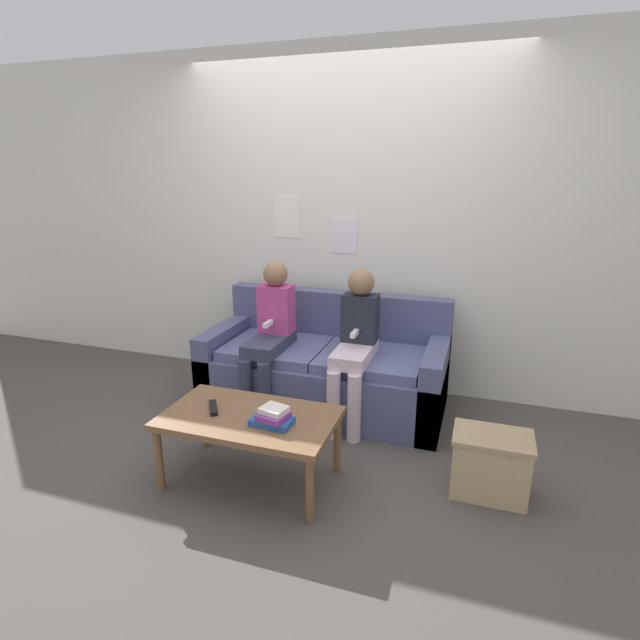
{
  "coord_description": "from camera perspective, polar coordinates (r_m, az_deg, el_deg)",
  "views": [
    {
      "loc": [
        1.05,
        -2.77,
        1.71
      ],
      "look_at": [
        0.0,
        0.38,
        0.7
      ],
      "focal_mm": 28.0,
      "sensor_mm": 36.0,
      "label": 1
    }
  ],
  "objects": [
    {
      "name": "book_stack",
      "position": [
        2.7,
        -5.42,
        -11.02
      ],
      "size": [
        0.22,
        0.16,
        0.1
      ],
      "color": "#23519E",
      "rests_on": "coffee_table"
    },
    {
      "name": "ground_plane",
      "position": [
        3.42,
        -2.06,
        -13.07
      ],
      "size": [
        10.0,
        10.0,
        0.0
      ],
      "primitive_type": "plane",
      "color": "#4C4742"
    },
    {
      "name": "storage_box",
      "position": [
        2.96,
        18.89,
        -15.31
      ],
      "size": [
        0.41,
        0.28,
        0.35
      ],
      "color": "tan",
      "rests_on": "ground_plane"
    },
    {
      "name": "person_right",
      "position": [
        3.38,
        4.08,
        -2.25
      ],
      "size": [
        0.24,
        0.55,
        1.06
      ],
      "color": "silver",
      "rests_on": "ground_plane"
    },
    {
      "name": "wall_back",
      "position": [
        3.94,
        2.95,
        10.91
      ],
      "size": [
        8.0,
        0.07,
        2.6
      ],
      "color": "silver",
      "rests_on": "ground_plane"
    },
    {
      "name": "tv_remote",
      "position": [
        2.92,
        -12.1,
        -9.77
      ],
      "size": [
        0.13,
        0.16,
        0.02
      ],
      "rotation": [
        0.0,
        0.0,
        0.59
      ],
      "color": "black",
      "rests_on": "coffee_table"
    },
    {
      "name": "person_left",
      "position": [
        3.58,
        -5.72,
        -1.11
      ],
      "size": [
        0.24,
        0.55,
        1.08
      ],
      "color": "#33384C",
      "rests_on": "ground_plane"
    },
    {
      "name": "couch",
      "position": [
        3.74,
        0.67,
        -5.66
      ],
      "size": [
        1.74,
        0.8,
        0.81
      ],
      "color": "#4C5175",
      "rests_on": "ground_plane"
    },
    {
      "name": "coffee_table",
      "position": [
        2.85,
        -8.06,
        -11.52
      ],
      "size": [
        0.96,
        0.56,
        0.41
      ],
      "color": "brown",
      "rests_on": "ground_plane"
    }
  ]
}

